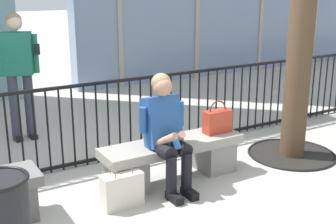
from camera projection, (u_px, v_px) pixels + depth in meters
name	position (u px, v px, depth m)	size (l,w,h in m)	color
ground_plane	(173.00, 180.00, 4.94)	(60.00, 60.00, 0.00)	#B2ADA3
stone_bench	(173.00, 157.00, 4.86)	(1.60, 0.44, 0.45)	gray
seated_person_with_phone	(166.00, 129.00, 4.57)	(0.52, 0.66, 1.21)	black
handbag_on_bench	(217.00, 121.00, 5.05)	(0.32, 0.14, 0.37)	#B23823
shopping_bag	(122.00, 189.00, 4.32)	(0.40, 0.18, 0.45)	beige
bystander_at_railing	(18.00, 67.00, 5.97)	(0.55, 0.35, 1.71)	#383D4C
plaza_railing	(136.00, 116.00, 5.52)	(9.72, 0.04, 0.99)	black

